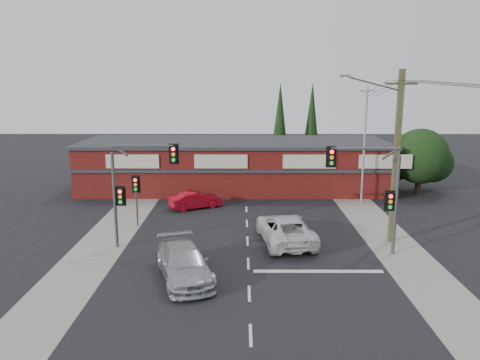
{
  "coord_description": "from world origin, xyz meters",
  "views": [
    {
      "loc": [
        -0.33,
        -23.44,
        9.38
      ],
      "look_at": [
        -0.45,
        3.0,
        3.73
      ],
      "focal_mm": 35.0,
      "sensor_mm": 36.0,
      "label": 1
    }
  ],
  "objects_px": {
    "silver_suv": "(184,263)",
    "utility_pole": "(394,152)",
    "shop_building": "(234,164)",
    "red_sedan": "(196,200)",
    "white_suv": "(285,229)"
  },
  "relations": [
    {
      "from": "silver_suv",
      "to": "utility_pole",
      "type": "xyz_separation_m",
      "value": [
        11.48,
        5.35,
        4.61
      ]
    },
    {
      "from": "utility_pole",
      "to": "shop_building",
      "type": "bearing_deg",
      "value": 123.76
    },
    {
      "from": "shop_building",
      "to": "white_suv",
      "type": "bearing_deg",
      "value": -77.18
    },
    {
      "from": "white_suv",
      "to": "silver_suv",
      "type": "height_order",
      "value": "white_suv"
    },
    {
      "from": "silver_suv",
      "to": "white_suv",
      "type": "bearing_deg",
      "value": 27.0
    },
    {
      "from": "silver_suv",
      "to": "red_sedan",
      "type": "relative_size",
      "value": 1.39
    },
    {
      "from": "shop_building",
      "to": "utility_pole",
      "type": "xyz_separation_m",
      "value": [
        9.36,
        -14.0,
        3.26
      ]
    },
    {
      "from": "red_sedan",
      "to": "silver_suv",
      "type": "bearing_deg",
      "value": 156.32
    },
    {
      "from": "red_sedan",
      "to": "utility_pole",
      "type": "height_order",
      "value": "utility_pole"
    },
    {
      "from": "white_suv",
      "to": "utility_pole",
      "type": "bearing_deg",
      "value": 173.59
    },
    {
      "from": "white_suv",
      "to": "silver_suv",
      "type": "relative_size",
      "value": 1.1
    },
    {
      "from": "utility_pole",
      "to": "white_suv",
      "type": "bearing_deg",
      "value": -178.77
    },
    {
      "from": "white_suv",
      "to": "silver_suv",
      "type": "distance_m",
      "value": 7.47
    },
    {
      "from": "white_suv",
      "to": "shop_building",
      "type": "xyz_separation_m",
      "value": [
        -3.22,
        14.13,
        1.31
      ]
    },
    {
      "from": "silver_suv",
      "to": "shop_building",
      "type": "xyz_separation_m",
      "value": [
        2.12,
        19.35,
        1.35
      ]
    }
  ]
}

